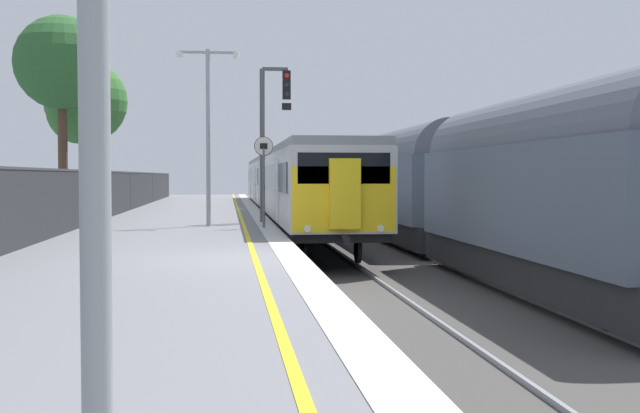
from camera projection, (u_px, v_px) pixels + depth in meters
name	position (u px, v px, depth m)	size (l,w,h in m)	color
ground	(405.00, 288.00, 16.25)	(17.40, 110.00, 1.21)	slate
commuter_train_at_platform	(287.00, 183.00, 40.61)	(2.83, 40.34, 3.81)	#B7B7BC
freight_train_adjacent_track	(410.00, 182.00, 31.26)	(2.60, 40.09, 4.39)	#232326
signal_gantry	(270.00, 126.00, 28.40)	(1.10, 0.24, 5.41)	#47474C
speed_limit_sign	(264.00, 170.00, 25.27)	(0.59, 0.08, 2.84)	#59595B
platform_lamp_mid	(208.00, 122.00, 26.11)	(2.00, 0.20, 5.68)	#93999E
background_tree_left	(63.00, 66.00, 37.36)	(4.34, 4.34, 9.01)	#473323
background_tree_centre	(84.00, 105.00, 41.92)	(4.25, 4.25, 7.60)	#473323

